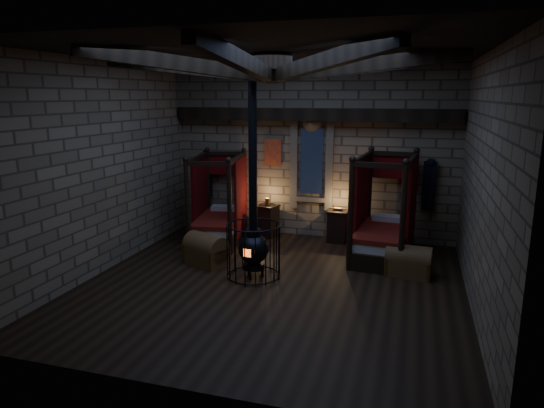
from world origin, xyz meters
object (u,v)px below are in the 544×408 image
(trunk_left, at_px, (206,250))
(bed_left, at_px, (219,220))
(trunk_right, at_px, (409,262))
(stove, at_px, (254,246))
(bed_right, at_px, (383,233))

(trunk_left, bearing_deg, bed_left, 128.06)
(trunk_right, bearing_deg, bed_left, 171.72)
(stove, bearing_deg, bed_right, 46.55)
(stove, bearing_deg, trunk_right, 24.53)
(bed_right, bearing_deg, stove, -134.69)
(bed_right, bearing_deg, trunk_left, -151.51)
(trunk_right, bearing_deg, bed_right, 124.97)
(trunk_left, distance_m, stove, 1.33)
(bed_right, distance_m, stove, 3.07)
(trunk_left, relative_size, trunk_right, 1.16)
(trunk_right, bearing_deg, trunk_left, -166.93)
(bed_right, height_order, trunk_right, bed_right)
(bed_left, height_order, trunk_right, bed_left)
(bed_left, bearing_deg, bed_right, -11.52)
(bed_left, xyz_separation_m, bed_right, (3.94, -0.12, 0.03))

